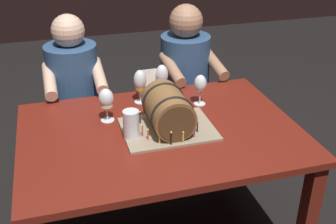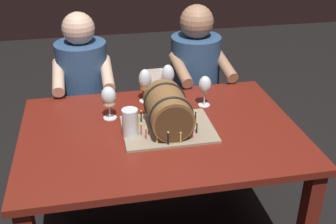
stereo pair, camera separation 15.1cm
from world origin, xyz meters
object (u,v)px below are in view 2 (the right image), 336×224
(beer_pint, at_px, (130,124))
(person_seated_left, at_px, (87,109))
(barrel_cake, at_px, (168,112))
(wine_glass_red, at_px, (168,76))
(dining_table, at_px, (161,147))
(wine_glass_empty, at_px, (205,85))
(wine_glass_amber, at_px, (145,81))
(menu_card, at_px, (154,83))
(person_seated_right, at_px, (194,98))
(wine_glass_white, at_px, (109,98))

(beer_pint, height_order, person_seated_left, person_seated_left)
(barrel_cake, xyz_separation_m, person_seated_left, (-0.40, 0.72, -0.31))
(wine_glass_red, bearing_deg, dining_table, -106.43)
(wine_glass_empty, bearing_deg, beer_pint, -149.62)
(wine_glass_amber, relative_size, menu_card, 1.19)
(wine_glass_empty, bearing_deg, person_seated_right, 80.98)
(wine_glass_red, xyz_separation_m, menu_card, (-0.08, 0.01, -0.04))
(wine_glass_amber, height_order, person_seated_right, person_seated_right)
(dining_table, relative_size, beer_pint, 9.38)
(dining_table, height_order, wine_glass_white, wine_glass_white)
(person_seated_right, bearing_deg, dining_table, -116.91)
(barrel_cake, xyz_separation_m, beer_pint, (-0.19, -0.03, -0.03))
(wine_glass_empty, xyz_separation_m, wine_glass_red, (-0.17, 0.17, -0.00))
(barrel_cake, relative_size, wine_glass_red, 2.40)
(wine_glass_white, relative_size, beer_pint, 1.22)
(wine_glass_white, bearing_deg, menu_card, 40.21)
(menu_card, height_order, person_seated_left, person_seated_left)
(barrel_cake, relative_size, person_seated_left, 0.39)
(wine_glass_white, bearing_deg, wine_glass_red, 31.81)
(barrel_cake, relative_size, menu_card, 2.78)
(dining_table, bearing_deg, barrel_cake, -14.74)
(dining_table, xyz_separation_m, wine_glass_white, (-0.24, 0.17, 0.22))
(wine_glass_red, height_order, beer_pint, wine_glass_red)
(wine_glass_red, relative_size, menu_card, 1.16)
(wine_glass_red, relative_size, person_seated_left, 0.16)
(wine_glass_empty, height_order, menu_card, wine_glass_empty)
(menu_card, bearing_deg, wine_glass_red, -8.68)
(wine_glass_amber, distance_m, beer_pint, 0.40)
(barrel_cake, height_order, wine_glass_white, barrel_cake)
(dining_table, height_order, menu_card, menu_card)
(dining_table, relative_size, menu_card, 8.54)
(beer_pint, relative_size, menu_card, 0.91)
(wine_glass_red, distance_m, person_seated_left, 0.67)
(person_seated_left, bearing_deg, menu_card, -38.84)
(wine_glass_red, relative_size, person_seated_right, 0.16)
(barrel_cake, distance_m, person_seated_right, 0.85)
(wine_glass_white, distance_m, wine_glass_red, 0.41)
(barrel_cake, distance_m, person_seated_left, 0.88)
(beer_pint, bearing_deg, wine_glass_empty, 30.38)
(wine_glass_red, xyz_separation_m, person_seated_left, (-0.48, 0.33, -0.33))
(wine_glass_empty, distance_m, wine_glass_white, 0.52)
(person_seated_left, bearing_deg, wine_glass_red, -34.49)
(wine_glass_empty, height_order, wine_glass_white, wine_glass_white)
(wine_glass_red, bearing_deg, wine_glass_white, -148.19)
(wine_glass_empty, height_order, beer_pint, wine_glass_empty)
(barrel_cake, bearing_deg, wine_glass_red, 78.88)
(dining_table, relative_size, wine_glass_empty, 7.90)
(barrel_cake, height_order, menu_card, barrel_cake)
(wine_glass_amber, distance_m, wine_glass_white, 0.27)
(beer_pint, distance_m, person_seated_right, 0.95)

